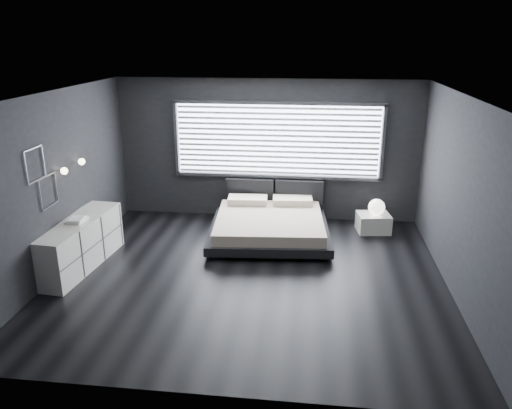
# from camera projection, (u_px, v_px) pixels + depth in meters

# --- Properties ---
(room) EXTENTS (6.04, 6.00, 2.80)m
(room) POSITION_uv_depth(u_px,v_px,m) (249.00, 191.00, 7.36)
(room) COLOR black
(room) RESTS_ON ground
(window) EXTENTS (4.14, 0.09, 1.52)m
(window) POSITION_uv_depth(u_px,v_px,m) (277.00, 141.00, 9.80)
(window) COLOR white
(window) RESTS_ON ground
(headboard) EXTENTS (1.96, 0.16, 0.52)m
(headboard) POSITION_uv_depth(u_px,v_px,m) (275.00, 192.00, 10.09)
(headboard) COLOR black
(headboard) RESTS_ON ground
(sconce_near) EXTENTS (0.18, 0.11, 0.11)m
(sconce_near) POSITION_uv_depth(u_px,v_px,m) (64.00, 171.00, 7.67)
(sconce_near) COLOR silver
(sconce_near) RESTS_ON ground
(sconce_far) EXTENTS (0.18, 0.11, 0.11)m
(sconce_far) POSITION_uv_depth(u_px,v_px,m) (81.00, 162.00, 8.23)
(sconce_far) COLOR silver
(sconce_far) RESTS_ON ground
(wall_art_upper) EXTENTS (0.01, 0.48, 0.48)m
(wall_art_upper) POSITION_uv_depth(u_px,v_px,m) (35.00, 165.00, 7.03)
(wall_art_upper) COLOR #47474C
(wall_art_upper) RESTS_ON ground
(wall_art_lower) EXTENTS (0.01, 0.48, 0.48)m
(wall_art_lower) POSITION_uv_depth(u_px,v_px,m) (49.00, 191.00, 7.42)
(wall_art_lower) COLOR #47474C
(wall_art_lower) RESTS_ON ground
(bed) EXTENTS (2.32, 2.23, 0.56)m
(bed) POSITION_uv_depth(u_px,v_px,m) (269.00, 225.00, 9.20)
(bed) COLOR black
(bed) RESTS_ON ground
(nightstand) EXTENTS (0.66, 0.58, 0.35)m
(nightstand) POSITION_uv_depth(u_px,v_px,m) (373.00, 223.00, 9.54)
(nightstand) COLOR silver
(nightstand) RESTS_ON ground
(orb_lamp) EXTENTS (0.31, 0.31, 0.31)m
(orb_lamp) POSITION_uv_depth(u_px,v_px,m) (377.00, 207.00, 9.39)
(orb_lamp) COLOR white
(orb_lamp) RESTS_ON nightstand
(dresser) EXTENTS (0.72, 2.01, 0.79)m
(dresser) POSITION_uv_depth(u_px,v_px,m) (79.00, 244.00, 8.04)
(dresser) COLOR silver
(dresser) RESTS_ON ground
(book_stack) EXTENTS (0.26, 0.34, 0.07)m
(book_stack) POSITION_uv_depth(u_px,v_px,m) (77.00, 220.00, 7.86)
(book_stack) COLOR white
(book_stack) RESTS_ON dresser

